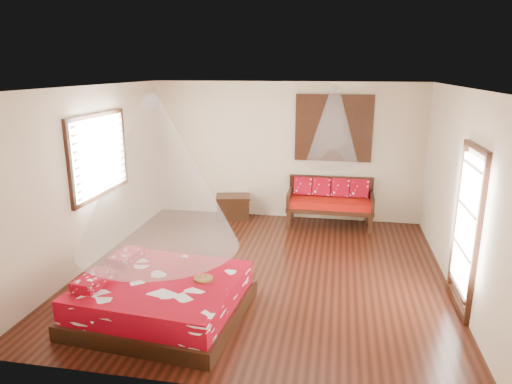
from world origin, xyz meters
TOP-DOWN VIEW (x-y plane):
  - room at (0.00, 0.00)m, footprint 5.54×5.54m
  - bed at (-1.05, -1.54)m, footprint 2.13×1.96m
  - daybed at (0.95, 2.38)m, footprint 1.68×0.75m
  - storage_chest at (-1.05, 2.45)m, footprint 0.80×0.65m
  - shutter_panel at (0.95, 2.72)m, footprint 1.52×0.06m
  - window_left at (-2.71, 0.20)m, footprint 0.10×1.74m
  - glazed_door at (2.72, -0.60)m, footprint 0.08×1.02m
  - wine_tray at (-0.51, -1.45)m, footprint 0.24×0.24m
  - mosquito_net_main at (-1.03, -1.54)m, footprint 1.95×1.95m
  - mosquito_net_daybed at (0.95, 2.25)m, footprint 1.03×1.03m

SIDE VIEW (x-z plane):
  - storage_chest at x=-1.05m, z-range 0.00..0.49m
  - bed at x=-1.05m, z-range -0.07..0.57m
  - daybed at x=0.95m, z-range 0.05..0.99m
  - wine_tray at x=-0.51m, z-range 0.45..0.65m
  - glazed_door at x=2.72m, z-range -0.01..2.15m
  - room at x=0.00m, z-range -0.02..2.82m
  - window_left at x=-2.71m, z-range 1.03..2.37m
  - mosquito_net_main at x=-1.03m, z-range 0.95..2.75m
  - shutter_panel at x=0.95m, z-range 1.24..2.56m
  - mosquito_net_daybed at x=0.95m, z-range 1.25..2.75m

